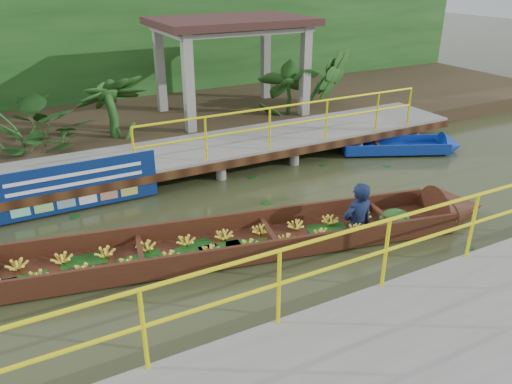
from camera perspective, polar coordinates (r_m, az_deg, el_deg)
name	(u,v)px	position (r m, az deg, el deg)	size (l,w,h in m)	color
ground	(232,240)	(9.11, -2.81, -5.53)	(80.00, 80.00, 0.00)	#2E351A
land_strip	(125,123)	(15.65, -14.69, 7.67)	(30.00, 8.00, 0.45)	#2E2617
far_dock	(169,157)	(11.83, -9.87, 3.99)	(16.00, 2.06, 1.66)	gray
near_dock	(455,355)	(6.72, 21.83, -16.91)	(18.00, 2.40, 1.73)	gray
pavilion	(231,32)	(14.96, -2.89, 17.85)	(4.40, 3.00, 3.00)	gray
foliage_backdrop	(100,51)	(17.67, -17.39, 15.17)	(30.00, 0.80, 4.00)	#184516
vendor_boat	(224,240)	(8.66, -3.64, -5.49)	(11.19, 3.27, 2.26)	#35150E
moored_blue_boat	(422,147)	(14.05, 18.48, 4.93)	(3.27, 2.08, 0.77)	navy
blue_banner	(77,186)	(10.51, -19.74, 0.63)	(3.20, 0.04, 1.00)	navy
tropical_plants	(108,112)	(13.14, -16.53, 8.71)	(14.19, 1.19, 1.49)	#184516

